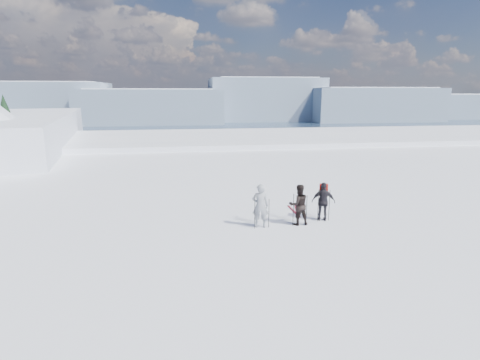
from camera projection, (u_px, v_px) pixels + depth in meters
The scene contains 8 objects.
lake_basin at pixel (225, 196), 43.22m from camera, with size 820.00×820.00×71.62m.
far_mountain_range at pixel (211, 102), 456.56m from camera, with size 770.00×110.00×53.00m.
skier_grey at pixel (260, 206), 14.64m from camera, with size 0.64×0.42×1.75m, color gray.
skier_dark at pixel (299, 205), 14.95m from camera, with size 0.81×0.63×1.66m, color black.
skier_pack at pixel (323, 202), 15.44m from camera, with size 0.95×0.40×1.62m, color black.
backpack at pixel (324, 175), 15.43m from camera, with size 0.35×0.19×0.51m, color red.
ski_poles at pixel (296, 209), 14.98m from camera, with size 3.24×0.47×1.36m.
skis_loose at pixel (295, 211), 16.78m from camera, with size 0.47×1.70×0.03m.
Camera 1 is at (-4.43, -11.44, 5.22)m, focal length 28.00 mm.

